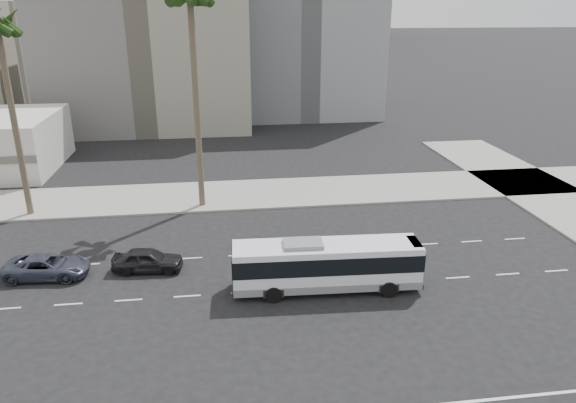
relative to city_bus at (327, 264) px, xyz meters
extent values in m
plane|color=black|center=(-1.40, 0.23, -1.50)|extent=(700.00, 700.00, 0.00)
cube|color=gray|center=(-1.40, 15.73, -1.42)|extent=(120.00, 7.00, 0.15)
cube|color=slate|center=(-13.40, 45.23, 7.50)|extent=(24.00, 18.00, 18.00)
cube|color=slate|center=(6.60, 52.23, 11.50)|extent=(20.00, 20.00, 26.00)
cube|color=silver|center=(0.00, 0.00, 0.03)|extent=(9.97, 2.62, 2.22)
cube|color=black|center=(0.00, 0.00, 0.33)|extent=(10.03, 2.69, 0.94)
cube|color=slate|center=(0.00, 0.00, -0.95)|extent=(9.99, 2.66, 0.43)
cube|color=slate|center=(-1.28, 0.00, 1.23)|extent=(2.11, 1.46, 0.26)
cube|color=#262628|center=(4.68, 0.00, 1.01)|extent=(0.58, 1.56, 0.26)
cylinder|color=black|center=(3.15, -1.09, -1.07)|extent=(0.85, 0.26, 0.85)
cylinder|color=black|center=(3.15, 1.09, -1.07)|extent=(0.85, 0.26, 0.85)
cylinder|color=black|center=(-2.90, -1.09, -1.07)|extent=(0.85, 0.26, 0.85)
cylinder|color=black|center=(-2.90, 1.09, -1.07)|extent=(0.85, 0.26, 0.85)
imported|color=black|center=(-9.73, 3.48, -0.82)|extent=(1.96, 4.10, 1.35)
imported|color=#383B4D|center=(-15.23, 3.47, -0.86)|extent=(2.46, 4.74, 1.28)
cylinder|color=brown|center=(-6.81, 13.60, 5.94)|extent=(0.41, 0.41, 14.88)
cylinder|color=brown|center=(-19.21, 13.48, 4.99)|extent=(0.41, 0.41, 12.97)
camera|label=1|loc=(-5.42, -24.58, 12.84)|focal=32.94mm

